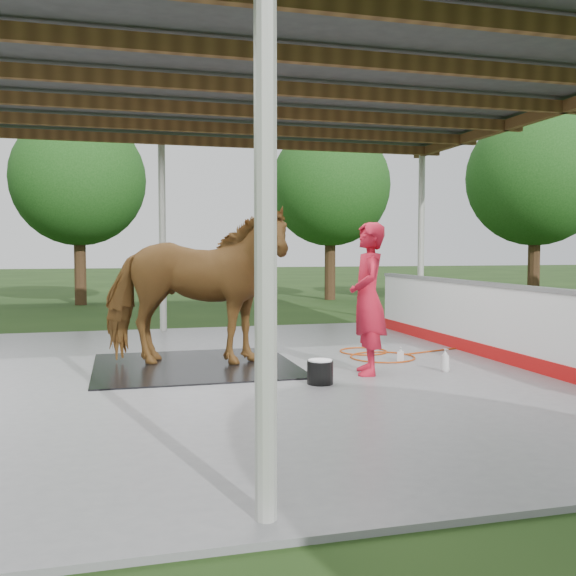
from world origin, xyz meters
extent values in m
plane|color=#1E3814|center=(0.00, 0.00, 0.00)|extent=(100.00, 100.00, 0.00)
cube|color=slate|center=(0.00, 0.00, 0.03)|extent=(12.00, 10.00, 0.05)
cylinder|color=beige|center=(0.00, -4.70, 1.98)|extent=(0.14, 0.14, 3.85)
cylinder|color=beige|center=(0.00, 4.70, 1.98)|extent=(0.14, 0.14, 3.85)
cylinder|color=beige|center=(5.70, 4.70, 1.98)|extent=(0.14, 0.14, 3.85)
cube|color=brown|center=(0.00, -1.50, 3.85)|extent=(12.00, 0.10, 0.18)
cube|color=brown|center=(0.00, 0.00, 3.85)|extent=(12.00, 0.10, 0.18)
cube|color=brown|center=(0.00, 1.50, 3.85)|extent=(12.00, 0.10, 0.18)
cube|color=brown|center=(0.00, 3.00, 3.85)|extent=(12.00, 0.10, 0.18)
cube|color=brown|center=(0.00, 4.50, 3.85)|extent=(12.00, 0.10, 0.18)
cube|color=brown|center=(5.70, 0.00, 3.85)|extent=(0.12, 10.00, 0.18)
cube|color=#38383A|center=(0.00, 0.00, 4.05)|extent=(12.60, 10.60, 0.10)
cube|color=red|center=(4.59, 0.00, 0.15)|extent=(0.14, 8.00, 0.20)
cube|color=white|center=(4.60, 0.00, 0.65)|extent=(0.12, 8.00, 1.00)
cube|color=slate|center=(4.60, 0.00, 1.17)|extent=(0.16, 8.00, 0.06)
cylinder|color=#382314|center=(-2.00, 12.00, 1.10)|extent=(0.36, 0.36, 2.20)
sphere|color=#194714|center=(-2.00, 12.00, 3.80)|extent=(4.00, 4.00, 4.00)
cylinder|color=#382314|center=(6.00, 12.00, 1.10)|extent=(0.36, 0.36, 2.20)
sphere|color=#194714|center=(6.00, 12.00, 3.80)|extent=(4.00, 4.00, 4.00)
cylinder|color=#382314|center=(11.00, 8.00, 1.10)|extent=(0.36, 0.36, 2.20)
sphere|color=#194714|center=(11.00, 8.00, 3.80)|extent=(4.00, 4.00, 4.00)
cube|color=black|center=(0.17, 0.57, 0.06)|extent=(2.78, 2.61, 0.02)
imported|color=brown|center=(0.17, 0.57, 1.18)|extent=(2.85, 1.81, 2.22)
imported|color=red|center=(2.32, -0.57, 1.05)|extent=(0.64, 0.82, 2.01)
cylinder|color=black|center=(1.52, -1.01, 0.19)|extent=(0.32, 0.32, 0.28)
cylinder|color=white|center=(1.52, -1.01, 0.33)|extent=(0.30, 0.30, 0.03)
imported|color=silver|center=(3.39, -0.70, 0.21)|extent=(0.14, 0.14, 0.31)
imported|color=#338CD8|center=(3.15, 0.19, 0.16)|extent=(0.13, 0.13, 0.21)
torus|color=#A13B0B|center=(3.01, 0.54, 0.06)|extent=(0.99, 0.99, 0.02)
torus|color=#A13B0B|center=(2.93, 1.14, 0.06)|extent=(0.77, 0.77, 0.02)
cylinder|color=#A13B0B|center=(4.08, 0.89, 0.06)|extent=(1.33, 0.45, 0.02)
camera|label=1|loc=(-0.85, -8.45, 1.71)|focal=40.00mm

